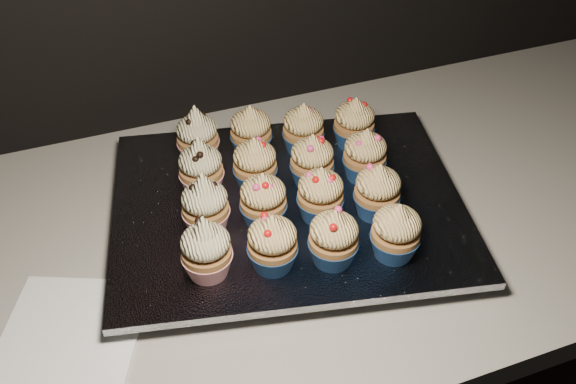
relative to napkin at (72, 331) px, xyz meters
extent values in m
cube|color=black|center=(0.41, 0.10, -0.47)|extent=(2.40, 0.60, 0.86)
cube|color=beige|center=(0.41, 0.10, -0.02)|extent=(2.44, 0.64, 0.04)
cube|color=white|center=(0.00, 0.00, 0.00)|extent=(0.21, 0.21, 0.00)
cube|color=black|center=(0.31, 0.10, 0.01)|extent=(0.51, 0.43, 0.02)
cube|color=silver|center=(0.31, 0.10, 0.03)|extent=(0.55, 0.47, 0.01)
cone|color=#AB1728|center=(0.17, 0.01, 0.05)|extent=(0.06, 0.06, 0.03)
ellipsoid|color=beige|center=(0.17, 0.01, 0.09)|extent=(0.06, 0.06, 0.04)
cone|color=beige|center=(0.17, 0.01, 0.11)|extent=(0.03, 0.03, 0.03)
cone|color=navy|center=(0.25, -0.01, 0.05)|extent=(0.06, 0.06, 0.03)
ellipsoid|color=#FFD280|center=(0.25, -0.01, 0.09)|extent=(0.06, 0.06, 0.04)
cone|color=#FFD280|center=(0.25, -0.01, 0.11)|extent=(0.03, 0.03, 0.02)
cone|color=navy|center=(0.33, -0.03, 0.05)|extent=(0.06, 0.06, 0.03)
ellipsoid|color=#FFD280|center=(0.33, -0.03, 0.09)|extent=(0.06, 0.06, 0.04)
cone|color=#FFD280|center=(0.33, -0.03, 0.11)|extent=(0.03, 0.03, 0.02)
cone|color=navy|center=(0.40, -0.05, 0.05)|extent=(0.06, 0.06, 0.03)
ellipsoid|color=#FFD280|center=(0.40, -0.05, 0.09)|extent=(0.06, 0.06, 0.04)
cone|color=#FFD280|center=(0.40, -0.05, 0.11)|extent=(0.03, 0.03, 0.02)
cone|color=#AB1728|center=(0.19, 0.08, 0.05)|extent=(0.06, 0.06, 0.03)
ellipsoid|color=beige|center=(0.19, 0.08, 0.09)|extent=(0.06, 0.06, 0.04)
cone|color=beige|center=(0.19, 0.08, 0.11)|extent=(0.03, 0.03, 0.03)
cone|color=navy|center=(0.27, 0.07, 0.05)|extent=(0.06, 0.06, 0.03)
ellipsoid|color=#FFD280|center=(0.27, 0.07, 0.09)|extent=(0.06, 0.06, 0.04)
cone|color=#FFD280|center=(0.27, 0.07, 0.11)|extent=(0.03, 0.03, 0.02)
cone|color=navy|center=(0.34, 0.05, 0.05)|extent=(0.06, 0.06, 0.03)
ellipsoid|color=#FFD280|center=(0.34, 0.05, 0.09)|extent=(0.06, 0.06, 0.04)
cone|color=#FFD280|center=(0.34, 0.05, 0.11)|extent=(0.03, 0.03, 0.02)
cone|color=navy|center=(0.42, 0.03, 0.05)|extent=(0.06, 0.06, 0.03)
ellipsoid|color=#FFD280|center=(0.42, 0.03, 0.09)|extent=(0.06, 0.06, 0.04)
cone|color=#FFD280|center=(0.42, 0.03, 0.11)|extent=(0.03, 0.03, 0.02)
cone|color=#AB1728|center=(0.21, 0.16, 0.05)|extent=(0.06, 0.06, 0.03)
ellipsoid|color=beige|center=(0.21, 0.16, 0.09)|extent=(0.06, 0.06, 0.04)
cone|color=beige|center=(0.21, 0.16, 0.11)|extent=(0.03, 0.03, 0.03)
cone|color=navy|center=(0.28, 0.14, 0.05)|extent=(0.06, 0.06, 0.03)
ellipsoid|color=#FFD280|center=(0.28, 0.14, 0.09)|extent=(0.06, 0.06, 0.04)
cone|color=#FFD280|center=(0.28, 0.14, 0.11)|extent=(0.03, 0.03, 0.02)
cone|color=navy|center=(0.36, 0.12, 0.05)|extent=(0.06, 0.06, 0.03)
ellipsoid|color=#FFD280|center=(0.36, 0.12, 0.09)|extent=(0.06, 0.06, 0.04)
cone|color=#FFD280|center=(0.36, 0.12, 0.11)|extent=(0.03, 0.03, 0.02)
cone|color=navy|center=(0.43, 0.11, 0.05)|extent=(0.06, 0.06, 0.03)
ellipsoid|color=#FFD280|center=(0.43, 0.11, 0.09)|extent=(0.06, 0.06, 0.04)
cone|color=#FFD280|center=(0.43, 0.11, 0.11)|extent=(0.03, 0.03, 0.02)
cone|color=#AB1728|center=(0.22, 0.23, 0.05)|extent=(0.06, 0.06, 0.03)
ellipsoid|color=beige|center=(0.22, 0.23, 0.09)|extent=(0.06, 0.06, 0.04)
cone|color=beige|center=(0.22, 0.23, 0.11)|extent=(0.03, 0.03, 0.03)
cone|color=navy|center=(0.30, 0.22, 0.05)|extent=(0.06, 0.06, 0.03)
ellipsoid|color=#FFD280|center=(0.30, 0.22, 0.09)|extent=(0.06, 0.06, 0.04)
cone|color=#FFD280|center=(0.30, 0.22, 0.11)|extent=(0.03, 0.03, 0.02)
cone|color=navy|center=(0.38, 0.20, 0.05)|extent=(0.06, 0.06, 0.03)
ellipsoid|color=#FFD280|center=(0.38, 0.20, 0.09)|extent=(0.06, 0.06, 0.04)
cone|color=#FFD280|center=(0.38, 0.20, 0.11)|extent=(0.03, 0.03, 0.02)
cone|color=navy|center=(0.45, 0.19, 0.05)|extent=(0.06, 0.06, 0.03)
ellipsoid|color=#FFD280|center=(0.45, 0.19, 0.09)|extent=(0.06, 0.06, 0.04)
cone|color=#FFD280|center=(0.45, 0.19, 0.11)|extent=(0.03, 0.03, 0.02)
camera|label=1|loc=(0.08, -0.53, 0.63)|focal=40.00mm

